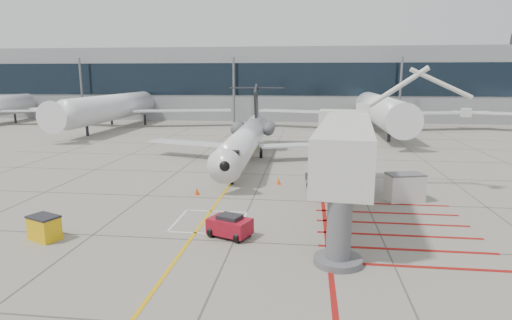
# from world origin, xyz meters

# --- Properties ---
(ground_plane) EXTENTS (260.00, 260.00, 0.00)m
(ground_plane) POSITION_xyz_m (0.00, 0.00, 0.00)
(ground_plane) COLOR gray
(ground_plane) RESTS_ON ground
(regional_jet) EXTENTS (23.28, 29.04, 7.47)m
(regional_jet) POSITION_xyz_m (-2.38, 14.80, 3.73)
(regional_jet) COLOR white
(regional_jet) RESTS_ON ground_plane
(jet_bridge) EXTENTS (11.54, 20.85, 7.98)m
(jet_bridge) POSITION_xyz_m (6.11, 0.71, 3.99)
(jet_bridge) COLOR silver
(jet_bridge) RESTS_ON ground_plane
(pushback_tug) EXTENTS (2.63, 2.17, 1.32)m
(pushback_tug) POSITION_xyz_m (-0.33, -3.29, 0.66)
(pushback_tug) COLOR maroon
(pushback_tug) RESTS_ON ground_plane
(spill_bin) EXTENTS (1.86, 1.58, 1.36)m
(spill_bin) POSITION_xyz_m (-10.22, -4.93, 0.68)
(spill_bin) COLOR #E3AF0C
(spill_bin) RESTS_ON ground_plane
(baggage_cart) EXTENTS (2.34, 1.90, 1.28)m
(baggage_cart) POSITION_xyz_m (4.86, 7.52, 0.64)
(baggage_cart) COLOR #5E5E63
(baggage_cart) RESTS_ON ground_plane
(ground_power_unit) EXTENTS (2.80, 2.06, 1.99)m
(ground_power_unit) POSITION_xyz_m (10.73, 4.98, 0.99)
(ground_power_unit) COLOR silver
(ground_power_unit) RESTS_ON ground_plane
(cone_nose) EXTENTS (0.39, 0.39, 0.54)m
(cone_nose) POSITION_xyz_m (-4.30, 4.74, 0.27)
(cone_nose) COLOR #EB420C
(cone_nose) RESTS_ON ground_plane
(cone_side) EXTENTS (0.39, 0.39, 0.55)m
(cone_side) POSITION_xyz_m (1.54, 8.56, 0.27)
(cone_side) COLOR #FF590D
(cone_side) RESTS_ON ground_plane
(terminal_building) EXTENTS (180.00, 28.00, 14.00)m
(terminal_building) POSITION_xyz_m (10.00, 70.00, 7.00)
(terminal_building) COLOR gray
(terminal_building) RESTS_ON ground_plane
(terminal_glass_band) EXTENTS (180.00, 0.10, 6.00)m
(terminal_glass_band) POSITION_xyz_m (10.00, 55.95, 8.00)
(terminal_glass_band) COLOR black
(terminal_glass_band) RESTS_ON ground_plane
(bg_aircraft_b) EXTENTS (37.57, 41.75, 12.52)m
(bg_aircraft_b) POSITION_xyz_m (-28.29, 46.00, 6.26)
(bg_aircraft_b) COLOR silver
(bg_aircraft_b) RESTS_ON ground_plane
(bg_aircraft_c) EXTENTS (38.33, 42.59, 12.78)m
(bg_aircraft_c) POSITION_xyz_m (14.67, 46.00, 6.39)
(bg_aircraft_c) COLOR silver
(bg_aircraft_c) RESTS_ON ground_plane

